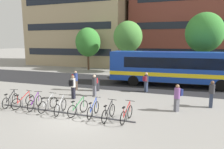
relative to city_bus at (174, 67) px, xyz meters
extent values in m
plane|color=gray|center=(-4.69, -9.97, -1.78)|extent=(200.00, 200.00, 0.00)
cube|color=#232326|center=(-4.69, 0.00, -1.77)|extent=(80.00, 7.20, 0.01)
cube|color=#14389E|center=(0.06, 0.00, 0.07)|extent=(12.09, 3.04, 2.70)
cube|color=yellow|center=(0.06, 0.00, -0.58)|extent=(12.12, 3.06, 0.36)
cube|color=black|center=(-5.38, -0.22, 1.20)|extent=(1.09, 2.33, 0.40)
cube|color=black|center=(-5.91, -0.24, 0.34)|extent=(0.17, 2.19, 1.40)
cube|color=black|center=(0.41, -1.23, 0.48)|extent=(9.83, 0.46, 0.97)
cube|color=black|center=(0.31, 1.26, 0.48)|extent=(9.83, 0.46, 0.97)
cylinder|color=black|center=(-3.61, -1.30, -1.28)|extent=(1.01, 0.34, 1.00)
cylinder|color=black|center=(-3.70, 1.00, -1.28)|extent=(1.01, 0.34, 1.00)
cylinder|color=black|center=(3.83, -1.00, -1.28)|extent=(1.01, 0.34, 1.00)
cylinder|color=black|center=(3.73, 1.31, -1.28)|extent=(1.01, 0.34, 1.00)
cube|color=#47474C|center=(-5.99, -9.73, -1.75)|extent=(8.77, 0.23, 0.06)
cylinder|color=#47474C|center=(-9.89, -9.66, -1.43)|extent=(0.04, 0.04, 0.70)
cylinder|color=#47474C|center=(-8.91, -9.68, -1.43)|extent=(0.04, 0.04, 0.70)
cylinder|color=#47474C|center=(-7.94, -9.70, -1.43)|extent=(0.04, 0.04, 0.70)
cylinder|color=#47474C|center=(-6.96, -9.71, -1.43)|extent=(0.04, 0.04, 0.70)
cylinder|color=#47474C|center=(-5.99, -9.73, -1.43)|extent=(0.04, 0.04, 0.70)
cylinder|color=#47474C|center=(-5.02, -9.74, -1.43)|extent=(0.04, 0.04, 0.70)
cylinder|color=#47474C|center=(-4.04, -9.76, -1.43)|extent=(0.04, 0.04, 0.70)
cylinder|color=#47474C|center=(-3.07, -9.78, -1.43)|extent=(0.04, 0.04, 0.70)
cylinder|color=#47474C|center=(-2.09, -9.79, -1.43)|extent=(0.04, 0.04, 0.70)
torus|color=black|center=(-9.95, -9.19, -1.42)|extent=(0.20, 0.70, 0.70)
torus|color=black|center=(-9.72, -10.19, -1.42)|extent=(0.20, 0.70, 0.70)
cube|color=black|center=(-9.84, -9.67, -1.11)|extent=(0.24, 0.90, 0.58)
cylinder|color=black|center=(-9.74, -10.09, -1.16)|extent=(0.04, 0.04, 0.55)
cube|color=black|center=(-9.74, -10.09, -0.90)|extent=(0.15, 0.24, 0.05)
cylinder|color=black|center=(-9.94, -9.21, -1.11)|extent=(0.04, 0.04, 0.65)
cylinder|color=black|center=(-9.94, -9.21, -0.80)|extent=(0.51, 0.15, 0.03)
torus|color=black|center=(-8.79, -9.12, -1.42)|extent=(0.16, 0.70, 0.70)
torus|color=black|center=(-8.96, -10.13, -1.42)|extent=(0.16, 0.70, 0.70)
cube|color=red|center=(-8.87, -9.60, -1.11)|extent=(0.18, 0.91, 0.58)
cylinder|color=red|center=(-8.94, -10.03, -1.16)|extent=(0.03, 0.03, 0.55)
cube|color=black|center=(-8.94, -10.03, -0.90)|extent=(0.13, 0.23, 0.05)
cylinder|color=red|center=(-8.80, -9.14, -1.11)|extent=(0.04, 0.04, 0.65)
cylinder|color=black|center=(-8.80, -9.14, -0.80)|extent=(0.52, 0.11, 0.03)
torus|color=black|center=(-8.07, -9.14, -1.42)|extent=(0.17, 0.70, 0.70)
torus|color=black|center=(-7.88, -10.14, -1.42)|extent=(0.17, 0.70, 0.70)
cube|color=#702893|center=(-7.98, -9.62, -1.11)|extent=(0.20, 0.91, 0.58)
cylinder|color=#702893|center=(-7.90, -10.04, -1.16)|extent=(0.04, 0.04, 0.55)
cube|color=black|center=(-7.90, -10.04, -0.90)|extent=(0.14, 0.23, 0.05)
cylinder|color=#702893|center=(-8.07, -9.16, -1.11)|extent=(0.04, 0.04, 0.65)
cylinder|color=black|center=(-8.07, -9.16, -0.80)|extent=(0.52, 0.12, 0.03)
torus|color=black|center=(-6.99, -9.12, -1.42)|extent=(0.09, 0.71, 0.70)
torus|color=black|center=(-7.05, -10.14, -1.42)|extent=(0.09, 0.71, 0.70)
cube|color=#B7BABF|center=(-7.02, -9.61, -1.11)|extent=(0.09, 0.92, 0.58)
cylinder|color=#B7BABF|center=(-7.04, -10.04, -1.16)|extent=(0.03, 0.03, 0.55)
cube|color=black|center=(-7.04, -10.04, -0.90)|extent=(0.11, 0.23, 0.05)
cylinder|color=#B7BABF|center=(-6.99, -9.14, -1.11)|extent=(0.03, 0.03, 0.65)
cylinder|color=black|center=(-6.99, -9.14, -0.80)|extent=(0.52, 0.06, 0.03)
torus|color=black|center=(-6.14, -9.29, -1.42)|extent=(0.16, 0.70, 0.70)
torus|color=black|center=(-5.96, -10.30, -1.42)|extent=(0.16, 0.70, 0.70)
cube|color=#B7BABF|center=(-6.05, -9.78, -1.11)|extent=(0.19, 0.91, 0.58)
cylinder|color=#B7BABF|center=(-5.98, -10.20, -1.16)|extent=(0.03, 0.03, 0.55)
cube|color=black|center=(-5.98, -10.20, -0.90)|extent=(0.14, 0.23, 0.05)
cylinder|color=#B7BABF|center=(-6.13, -9.31, -1.11)|extent=(0.04, 0.04, 0.65)
cylinder|color=black|center=(-6.13, -9.31, -0.80)|extent=(0.52, 0.12, 0.03)
torus|color=black|center=(-4.84, -9.20, -1.42)|extent=(0.20, 0.70, 0.70)
torus|color=black|center=(-5.07, -10.20, -1.42)|extent=(0.20, 0.70, 0.70)
cube|color=#1E7F38|center=(-4.95, -9.68, -1.11)|extent=(0.24, 0.90, 0.58)
cylinder|color=#1E7F38|center=(-5.05, -10.10, -1.16)|extent=(0.04, 0.04, 0.55)
cube|color=black|center=(-5.05, -10.10, -0.90)|extent=(0.15, 0.24, 0.05)
cylinder|color=#1E7F38|center=(-4.84, -9.22, -1.11)|extent=(0.04, 0.04, 0.65)
cylinder|color=black|center=(-4.84, -9.22, -0.80)|extent=(0.51, 0.15, 0.03)
torus|color=black|center=(-4.06, -9.15, -1.42)|extent=(0.07, 0.71, 0.70)
torus|color=black|center=(-4.02, -10.16, -1.42)|extent=(0.07, 0.71, 0.70)
cube|color=#1E3DB2|center=(-4.04, -9.63, -1.11)|extent=(0.06, 0.92, 0.58)
cylinder|color=#1E3DB2|center=(-4.03, -10.06, -1.16)|extent=(0.03, 0.03, 0.55)
cube|color=black|center=(-4.03, -10.06, -0.90)|extent=(0.11, 0.22, 0.05)
cylinder|color=#1E3DB2|center=(-4.06, -9.17, -1.11)|extent=(0.03, 0.03, 0.65)
cylinder|color=black|center=(-4.06, -9.17, -0.80)|extent=(0.52, 0.05, 0.03)
torus|color=black|center=(-3.04, -9.33, -1.42)|extent=(0.10, 0.71, 0.70)
torus|color=black|center=(-3.11, -10.35, -1.42)|extent=(0.10, 0.71, 0.70)
cube|color=black|center=(-3.07, -9.82, -1.11)|extent=(0.10, 0.92, 0.58)
cylinder|color=black|center=(-3.11, -10.25, -1.16)|extent=(0.03, 0.03, 0.55)
cube|color=black|center=(-3.11, -10.25, -0.90)|extent=(0.12, 0.23, 0.05)
cylinder|color=black|center=(-3.04, -9.35, -1.11)|extent=(0.03, 0.03, 0.65)
cylinder|color=black|center=(-3.04, -9.35, -0.80)|extent=(0.52, 0.07, 0.03)
torus|color=black|center=(-2.05, -9.24, -1.42)|extent=(0.13, 0.70, 0.70)
torus|color=black|center=(-2.17, -10.26, -1.42)|extent=(0.13, 0.70, 0.70)
cube|color=red|center=(-2.11, -9.73, -1.11)|extent=(0.14, 0.92, 0.58)
cylinder|color=red|center=(-2.16, -10.16, -1.16)|extent=(0.03, 0.03, 0.55)
cube|color=black|center=(-2.16, -10.16, -0.90)|extent=(0.13, 0.23, 0.05)
cylinder|color=red|center=(-2.05, -9.26, -1.11)|extent=(0.04, 0.04, 0.65)
cylinder|color=black|center=(-2.05, -9.26, -0.80)|extent=(0.52, 0.09, 0.03)
cube|color=black|center=(-6.83, -6.90, -1.34)|extent=(0.21, 0.27, 0.87)
cylinder|color=beige|center=(-6.83, -6.90, -0.58)|extent=(0.35, 0.35, 0.65)
sphere|color=#936B4C|center=(-6.83, -6.90, -0.15)|extent=(0.22, 0.22, 0.22)
cube|color=black|center=(-6.84, -7.16, -0.55)|extent=(0.28, 0.19, 0.40)
cube|color=#2D3851|center=(-2.11, -3.18, -1.36)|extent=(0.28, 0.32, 0.84)
cylinder|color=#333338|center=(-2.11, -3.18, -0.65)|extent=(0.44, 0.44, 0.57)
sphere|color=tan|center=(-2.11, -3.18, -0.26)|extent=(0.22, 0.22, 0.22)
cube|color=maroon|center=(-2.21, -3.42, -0.62)|extent=(0.33, 0.27, 0.40)
cube|color=#565660|center=(-5.68, -5.70, -1.37)|extent=(0.21, 0.26, 0.82)
cylinder|color=#333338|center=(-5.68, -5.70, -0.65)|extent=(0.35, 0.35, 0.60)
sphere|color=beige|center=(-5.68, -5.70, -0.24)|extent=(0.22, 0.22, 0.22)
cube|color=#B21E23|center=(-5.67, -5.44, -0.62)|extent=(0.28, 0.19, 0.40)
cube|color=#47382D|center=(-7.93, -4.52, -1.37)|extent=(0.32, 0.29, 0.82)
cylinder|color=navy|center=(-7.93, -4.52, -0.64)|extent=(0.45, 0.45, 0.64)
sphere|color=tan|center=(-7.93, -4.52, -0.21)|extent=(0.22, 0.22, 0.22)
cube|color=#B21E23|center=(-8.16, -4.41, -0.61)|extent=(0.28, 0.33, 0.40)
cube|color=#565660|center=(0.34, -7.35, -1.37)|extent=(0.32, 0.33, 0.81)
cylinder|color=#7F4C93|center=(0.34, -7.35, -0.66)|extent=(0.48, 0.48, 0.62)
sphere|color=#936B4C|center=(0.34, -7.35, -0.24)|extent=(0.22, 0.22, 0.22)
cube|color=navy|center=(0.52, -7.16, -0.63)|extent=(0.33, 0.32, 0.40)
cube|color=#2D3851|center=(2.39, -5.91, -1.32)|extent=(0.23, 0.28, 0.90)
cylinder|color=#333338|center=(2.39, -5.91, -0.57)|extent=(0.38, 0.38, 0.59)
sphere|color=brown|center=(2.39, -5.91, -0.17)|extent=(0.22, 0.22, 0.22)
cube|color=navy|center=(2.42, -5.65, -0.54)|extent=(0.30, 0.21, 0.40)
cylinder|color=#232328|center=(-6.18, -4.14, -1.30)|extent=(0.52, 0.52, 0.95)
cylinder|color=black|center=(-6.18, -4.14, -0.79)|extent=(0.55, 0.55, 0.08)
cylinder|color=brown|center=(-6.21, 6.88, -0.25)|extent=(0.32, 0.32, 3.05)
ellipsoid|color=#4C8E3D|center=(-6.21, 6.88, 3.03)|extent=(3.86, 3.86, 4.13)
cylinder|color=brown|center=(2.81, 4.21, -0.13)|extent=(0.32, 0.32, 3.30)
ellipsoid|color=#388433|center=(2.81, 4.21, 3.32)|extent=(3.92, 3.92, 4.22)
cylinder|color=brown|center=(-12.39, 7.54, -0.64)|extent=(0.32, 0.32, 2.28)
ellipsoid|color=#388433|center=(-12.39, 7.54, 2.30)|extent=(3.66, 3.66, 4.23)
cube|color=tan|center=(-17.26, 16.46, 6.51)|extent=(17.50, 13.36, 16.57)
cube|color=black|center=(-17.26, 9.76, 0.71)|extent=(15.40, 0.06, 1.10)
cube|color=black|center=(-17.26, 9.76, 4.85)|extent=(15.40, 0.06, 1.10)
cube|color=black|center=(-17.26, 9.76, 8.99)|extent=(15.40, 0.06, 1.10)
cube|color=black|center=(4.53, 13.71, 0.73)|extent=(21.83, 0.06, 1.10)
cube|color=black|center=(4.53, 13.71, 4.91)|extent=(21.83, 0.06, 1.10)
cube|color=tan|center=(-2.59, 33.04, 6.30)|extent=(15.79, 10.32, 16.15)
cube|color=black|center=(-2.59, 27.85, 0.65)|extent=(13.89, 0.06, 1.10)
cube|color=black|center=(-2.59, 27.85, 4.68)|extent=(13.89, 0.06, 1.10)
cube|color=black|center=(-2.59, 27.85, 8.72)|extent=(13.89, 0.06, 1.10)
camera|label=1|loc=(0.27, -19.29, 2.32)|focal=31.74mm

